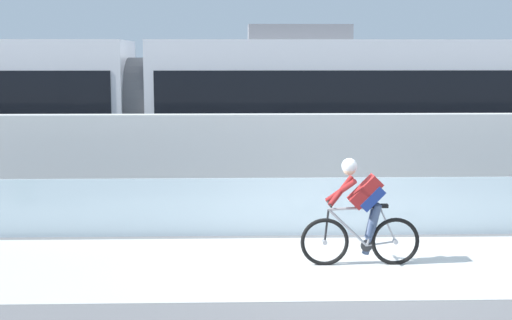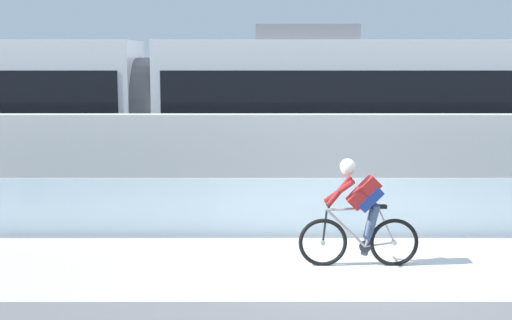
% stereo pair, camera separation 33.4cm
% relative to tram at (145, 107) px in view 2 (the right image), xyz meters
% --- Properties ---
extents(ground_plane, '(200.00, 200.00, 0.00)m').
position_rel_tram_xyz_m(ground_plane, '(3.98, -6.85, -1.89)').
color(ground_plane, slate).
extents(bike_path_deck, '(32.00, 3.20, 0.01)m').
position_rel_tram_xyz_m(bike_path_deck, '(3.98, -6.85, -1.89)').
color(bike_path_deck, silver).
rests_on(bike_path_deck, ground).
extents(glass_parapet, '(32.00, 0.05, 1.01)m').
position_rel_tram_xyz_m(glass_parapet, '(3.98, -5.00, -1.39)').
color(glass_parapet, silver).
rests_on(glass_parapet, ground).
extents(concrete_barrier_wall, '(32.00, 0.36, 1.96)m').
position_rel_tram_xyz_m(concrete_barrier_wall, '(3.98, -3.20, -0.91)').
color(concrete_barrier_wall, silver).
rests_on(concrete_barrier_wall, ground).
extents(tram_rail_near, '(32.00, 0.08, 0.01)m').
position_rel_tram_xyz_m(tram_rail_near, '(3.98, -0.72, -1.89)').
color(tram_rail_near, '#595654').
rests_on(tram_rail_near, ground).
extents(tram_rail_far, '(32.00, 0.08, 0.01)m').
position_rel_tram_xyz_m(tram_rail_far, '(3.98, 0.72, -1.89)').
color(tram_rail_far, '#595654').
rests_on(tram_rail_far, ground).
extents(tram, '(22.56, 2.54, 3.81)m').
position_rel_tram_xyz_m(tram, '(0.00, 0.00, 0.00)').
color(tram, silver).
rests_on(tram, ground).
extents(cyclist_on_bike, '(1.77, 0.58, 1.61)m').
position_rel_tram_xyz_m(cyclist_on_bike, '(4.12, -6.85, -1.11)').
color(cyclist_on_bike, black).
rests_on(cyclist_on_bike, ground).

